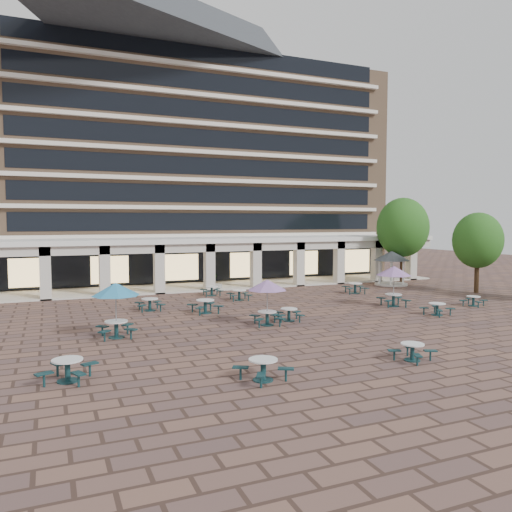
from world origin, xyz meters
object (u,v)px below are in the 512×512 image
Objects in this scene: picnic_table_2 at (412,350)px; picnic_table_1 at (263,368)px; picnic_table_0 at (68,368)px; planter_left at (213,284)px; gazebo at (392,260)px; planter_right at (260,283)px.

picnic_table_1 is at bearing 159.72° from picnic_table_2.
picnic_table_0 is 1.51× the size of planter_left.
picnic_table_2 is at bearing -87.26° from planter_left.
picnic_table_0 is at bearing -120.11° from planter_left.
planter_left is at bearing 168.76° from gazebo.
picnic_table_0 is 1.07× the size of picnic_table_1.
picnic_table_1 is (6.63, -2.65, -0.01)m from picnic_table_0.
picnic_table_2 is at bearing -125.92° from gazebo.
planter_left is at bearing 180.00° from planter_right.
gazebo is at bearing -11.24° from planter_left.
picnic_table_0 is 0.68× the size of gazebo.
picnic_table_0 is 27.03m from planter_right.
planter_right is at bearing 74.16° from picnic_table_0.
picnic_table_0 is 1.16× the size of picnic_table_2.
planter_left is at bearing 82.21° from picnic_table_0.
gazebo reaches higher than picnic_table_2.
planter_right is (-11.75, 3.21, -1.91)m from gazebo.
picnic_table_0 is 1.51× the size of planter_right.
picnic_table_0 is at bearing 141.75° from picnic_table_1.
planter_left is (12.32, 21.25, 0.05)m from picnic_table_0.
planter_right is (3.23, 23.90, -0.02)m from picnic_table_2.
picnic_table_1 is 0.64× the size of gazebo.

